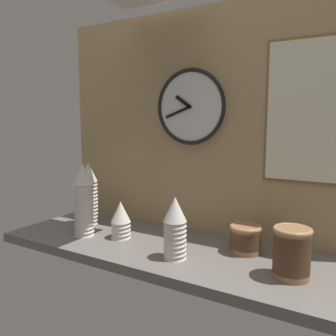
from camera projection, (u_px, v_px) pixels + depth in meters
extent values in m
cube|color=slate|center=(178.00, 251.00, 1.52)|extent=(1.60, 0.56, 0.04)
cube|color=tan|center=(206.00, 122.00, 1.67)|extent=(1.60, 0.03, 1.05)
cone|color=white|center=(121.00, 227.00, 1.62)|extent=(0.09, 0.09, 0.10)
cone|color=white|center=(121.00, 223.00, 1.62)|extent=(0.09, 0.09, 0.10)
cone|color=white|center=(121.00, 220.00, 1.62)|extent=(0.09, 0.09, 0.10)
cone|color=white|center=(121.00, 216.00, 1.62)|extent=(0.09, 0.09, 0.10)
cone|color=white|center=(121.00, 212.00, 1.61)|extent=(0.09, 0.09, 0.10)
cone|color=white|center=(175.00, 246.00, 1.38)|extent=(0.09, 0.09, 0.10)
cone|color=white|center=(175.00, 242.00, 1.38)|extent=(0.09, 0.09, 0.10)
cone|color=white|center=(175.00, 237.00, 1.38)|extent=(0.09, 0.09, 0.10)
cone|color=white|center=(175.00, 232.00, 1.38)|extent=(0.09, 0.09, 0.10)
cone|color=white|center=(175.00, 228.00, 1.37)|extent=(0.09, 0.09, 0.10)
cone|color=white|center=(175.00, 223.00, 1.37)|extent=(0.09, 0.09, 0.10)
cone|color=white|center=(175.00, 219.00, 1.37)|extent=(0.09, 0.09, 0.10)
cone|color=white|center=(175.00, 214.00, 1.37)|extent=(0.09, 0.09, 0.10)
cone|color=white|center=(175.00, 209.00, 1.36)|extent=(0.09, 0.09, 0.10)
cone|color=white|center=(90.00, 214.00, 1.85)|extent=(0.09, 0.09, 0.10)
cone|color=white|center=(89.00, 211.00, 1.84)|extent=(0.09, 0.09, 0.10)
cone|color=white|center=(89.00, 207.00, 1.84)|extent=(0.09, 0.09, 0.10)
cone|color=white|center=(89.00, 204.00, 1.84)|extent=(0.09, 0.09, 0.10)
cone|color=white|center=(89.00, 200.00, 1.84)|extent=(0.09, 0.09, 0.10)
cone|color=white|center=(89.00, 197.00, 1.83)|extent=(0.09, 0.09, 0.10)
cone|color=white|center=(89.00, 193.00, 1.83)|extent=(0.09, 0.09, 0.10)
cone|color=white|center=(89.00, 190.00, 1.83)|extent=(0.09, 0.09, 0.10)
cone|color=white|center=(89.00, 186.00, 1.83)|extent=(0.09, 0.09, 0.10)
cone|color=white|center=(89.00, 183.00, 1.82)|extent=(0.09, 0.09, 0.10)
cone|color=white|center=(88.00, 179.00, 1.82)|extent=(0.09, 0.09, 0.10)
cone|color=white|center=(88.00, 176.00, 1.82)|extent=(0.09, 0.09, 0.10)
cone|color=white|center=(88.00, 172.00, 1.82)|extent=(0.09, 0.09, 0.10)
cone|color=white|center=(84.00, 225.00, 1.66)|extent=(0.09, 0.09, 0.10)
cone|color=white|center=(84.00, 221.00, 1.66)|extent=(0.09, 0.09, 0.10)
cone|color=white|center=(84.00, 217.00, 1.65)|extent=(0.09, 0.09, 0.10)
cone|color=white|center=(84.00, 214.00, 1.65)|extent=(0.09, 0.09, 0.10)
cone|color=white|center=(84.00, 210.00, 1.65)|extent=(0.09, 0.09, 0.10)
cone|color=white|center=(84.00, 206.00, 1.65)|extent=(0.09, 0.09, 0.10)
cone|color=white|center=(84.00, 202.00, 1.64)|extent=(0.09, 0.09, 0.10)
cone|color=white|center=(83.00, 198.00, 1.64)|extent=(0.09, 0.09, 0.10)
cone|color=white|center=(83.00, 194.00, 1.64)|extent=(0.09, 0.09, 0.10)
cone|color=white|center=(83.00, 190.00, 1.64)|extent=(0.09, 0.09, 0.10)
cone|color=white|center=(83.00, 186.00, 1.63)|extent=(0.09, 0.09, 0.10)
cone|color=white|center=(83.00, 182.00, 1.63)|extent=(0.09, 0.09, 0.10)
cone|color=white|center=(83.00, 178.00, 1.63)|extent=(0.09, 0.09, 0.10)
cone|color=white|center=(83.00, 174.00, 1.63)|extent=(0.09, 0.09, 0.10)
cylinder|color=#996B47|center=(291.00, 271.00, 1.22)|extent=(0.12, 0.12, 0.05)
cylinder|color=#996B47|center=(291.00, 265.00, 1.21)|extent=(0.12, 0.12, 0.05)
cylinder|color=#996B47|center=(291.00, 259.00, 1.21)|extent=(0.12, 0.12, 0.05)
cylinder|color=#996B47|center=(292.00, 253.00, 1.21)|extent=(0.12, 0.12, 0.05)
cylinder|color=#996B47|center=(292.00, 247.00, 1.20)|extent=(0.12, 0.12, 0.05)
cylinder|color=#996B47|center=(292.00, 241.00, 1.20)|extent=(0.12, 0.12, 0.05)
cylinder|color=#996B47|center=(293.00, 235.00, 1.20)|extent=(0.12, 0.12, 0.05)
torus|color=tan|center=(293.00, 230.00, 1.20)|extent=(0.13, 0.13, 0.02)
cylinder|color=#996B47|center=(245.00, 247.00, 1.45)|extent=(0.12, 0.12, 0.05)
cylinder|color=#996B47|center=(245.00, 242.00, 1.44)|extent=(0.12, 0.12, 0.05)
cylinder|color=#996B47|center=(246.00, 237.00, 1.44)|extent=(0.12, 0.12, 0.05)
cylinder|color=#996B47|center=(246.00, 231.00, 1.44)|extent=(0.12, 0.12, 0.05)
torus|color=tan|center=(246.00, 227.00, 1.44)|extent=(0.13, 0.13, 0.02)
cylinder|color=white|center=(191.00, 107.00, 1.68)|extent=(0.35, 0.02, 0.35)
torus|color=black|center=(190.00, 107.00, 1.67)|extent=(0.36, 0.02, 0.36)
cube|color=black|center=(183.00, 102.00, 1.68)|extent=(0.08, 0.01, 0.06)
cube|color=black|center=(178.00, 112.00, 1.70)|extent=(0.13, 0.01, 0.06)
cylinder|color=black|center=(190.00, 107.00, 1.66)|extent=(0.02, 0.01, 0.02)
cube|color=olive|center=(325.00, 111.00, 1.38)|extent=(0.47, 0.01, 0.58)
cube|color=#EFEACC|center=(325.00, 111.00, 1.38)|extent=(0.44, 0.01, 0.56)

